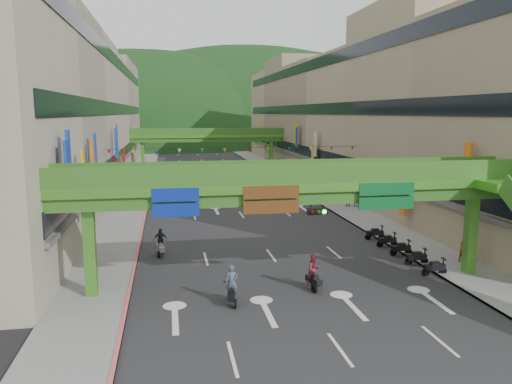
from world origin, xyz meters
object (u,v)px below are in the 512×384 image
at_px(overpass_near, 313,197).
at_px(scooter_rider_near, 232,286).
at_px(pedestrian_red, 465,251).
at_px(car_silver, 167,169).
at_px(car_yellow, 207,165).
at_px(scooter_rider_mid, 314,272).

xyz_separation_m(overpass_near, scooter_rider_near, (-4.72, -1.71, -4.22)).
height_order(overpass_near, pedestrian_red, overpass_near).
bearing_deg(car_silver, overpass_near, -87.88).
bearing_deg(overpass_near, pedestrian_red, 13.28).
bearing_deg(car_yellow, car_silver, -148.06).
xyz_separation_m(scooter_rider_near, car_silver, (-3.21, 56.41, -0.21)).
distance_m(car_yellow, pedestrian_red, 59.48).
relative_size(scooter_rider_mid, car_silver, 0.43).
bearing_deg(pedestrian_red, car_silver, 105.16).
bearing_deg(scooter_rider_mid, overpass_near, 94.88).
height_order(overpass_near, car_yellow, overpass_near).
xyz_separation_m(overpass_near, pedestrian_red, (11.10, 2.62, -4.35)).
height_order(scooter_rider_near, scooter_rider_mid, scooter_rider_near).
bearing_deg(scooter_rider_mid, pedestrian_red, 14.95).
distance_m(car_silver, car_yellow, 9.27).
bearing_deg(car_silver, pedestrian_red, -76.06).
relative_size(scooter_rider_near, scooter_rider_mid, 1.03).
relative_size(scooter_rider_near, car_silver, 0.45).
bearing_deg(scooter_rider_near, overpass_near, 19.91).
xyz_separation_m(scooter_rider_mid, car_silver, (-7.96, 55.03, -0.28)).
bearing_deg(scooter_rider_near, pedestrian_red, 15.30).
distance_m(scooter_rider_mid, car_yellow, 61.20).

